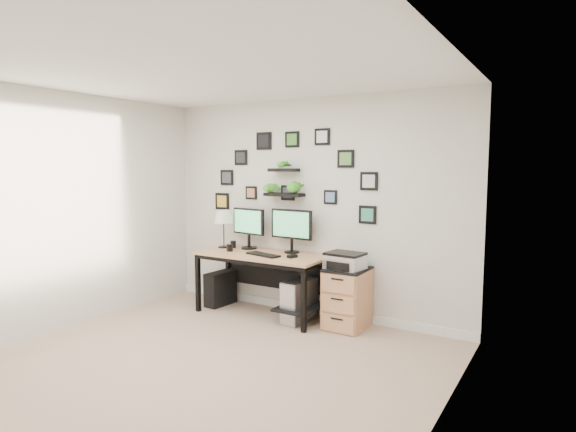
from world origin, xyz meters
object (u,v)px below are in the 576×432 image
Objects in this scene: monitor_right at (291,227)px; pc_tower_grey at (299,301)px; table_lamp at (224,218)px; printer at (345,261)px; file_cabinet at (347,298)px; desk at (266,263)px; monitor_left at (249,225)px; pc_tower_black at (220,288)px; mug at (230,248)px.

monitor_right reaches higher than pc_tower_grey.
printer is at bearing -1.70° from table_lamp.
desk is at bearing -176.82° from file_cabinet.
monitor_left reaches higher than file_cabinet.
desk is at bearing 1.96° from pc_tower_black.
pc_tower_grey is at bearing -4.88° from table_lamp.
file_cabinet is at bearing 5.09° from pc_tower_black.
monitor_right is at bearing 6.91° from table_lamp.
pc_tower_black is (-0.36, -0.13, -0.84)m from monitor_left.
file_cabinet is (1.41, -0.10, -0.72)m from monitor_left.
desk is at bearing -5.93° from table_lamp.
monitor_left reaches higher than pc_tower_grey.
desk is at bearing 13.43° from mug.
desk is 0.54m from monitor_right.
printer reaches higher than file_cabinet.
desk is 3.70× the size of pc_tower_black.
file_cabinet is (0.56, 0.09, 0.09)m from pc_tower_grey.
file_cabinet is at bearing -0.47° from table_lamp.
pc_tower_grey is at bearing -12.41° from monitor_left.
pc_tower_grey is (0.48, -0.03, -0.38)m from desk.
printer is at bearing 3.90° from pc_tower_black.
monitor_right is at bearing 36.92° from desk.
monitor_left reaches higher than pc_tower_black.
pc_tower_grey is 0.76× the size of file_cabinet.
mug is 1.50m from printer.
mug reaches higher than desk.
mug is 0.20× the size of pc_tower_black.
mug is 0.17× the size of pc_tower_grey.
mug reaches higher than pc_tower_grey.
mug is 1.58m from file_cabinet.
pc_tower_black is at bearing -160.05° from monitor_left.
mug is 1.10m from pc_tower_grey.
desk is 0.50m from mug.
printer reaches higher than desk.
monitor_left is at bearing 14.60° from table_lamp.
pc_tower_grey is at bearing -174.82° from printer.
monitor_left is 1.19× the size of pc_tower_black.
printer is (1.73, -0.05, -0.38)m from table_lamp.
table_lamp is 1.12× the size of pc_tower_black.
pc_tower_black is 1.84m from printer.
file_cabinet is at bearing 8.76° from pc_tower_grey.
monitor_right reaches higher than mug.
monitor_right is 0.96m from table_lamp.
monitor_left is 1.06× the size of table_lamp.
table_lamp is at bearing 175.12° from pc_tower_grey.
table_lamp reaches higher than pc_tower_black.
mug is at bearing -23.07° from pc_tower_black.
printer is (0.55, 0.05, 0.52)m from pc_tower_grey.
monitor_left is 0.92m from pc_tower_black.
file_cabinet reaches higher than pc_tower_grey.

